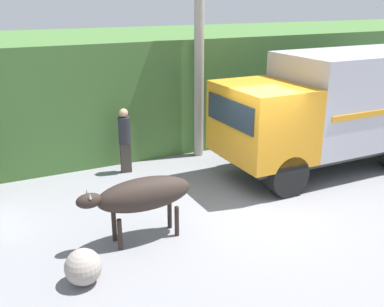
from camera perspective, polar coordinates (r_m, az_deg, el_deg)
name	(u,v)px	position (r m, az deg, el deg)	size (l,w,h in m)	color
ground_plane	(254,207)	(10.22, 7.83, -6.75)	(60.00, 60.00, 0.00)	gray
hillside_embankment	(143,83)	(15.64, -6.27, 8.93)	(32.00, 6.01, 3.32)	#426B33
cargo_truck	(334,107)	(12.45, 17.62, 5.68)	(6.08, 2.39, 3.10)	#2D2D2D
brown_cow	(142,195)	(8.53, -6.33, -5.26)	(2.22, 0.64, 1.26)	#2D231E
pedestrian_on_hill	(125,137)	(11.89, -8.54, 2.05)	(0.35, 0.35, 1.74)	#38332D
utility_pole	(199,51)	(12.70, 0.90, 12.91)	(0.90, 0.28, 5.89)	#9E998E
roadside_rock	(83,267)	(7.73, -13.66, -13.82)	(0.61, 0.61, 0.61)	gray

